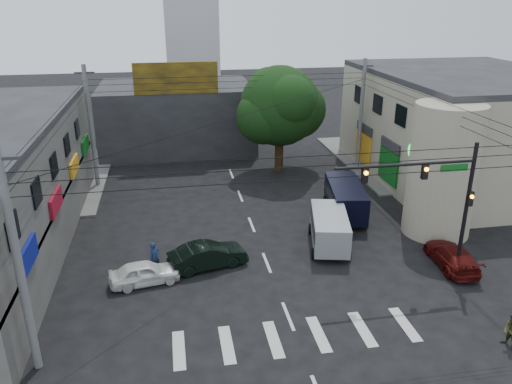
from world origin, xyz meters
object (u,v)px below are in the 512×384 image
object	(u,v)px
white_compact	(145,273)
maroon_sedan	(452,256)
utility_pole_near_left	(18,264)
navy_van	(345,200)
street_tree	(280,106)
utility_pole_far_left	(91,128)
traffic_officer	(155,257)
utility_pole_far_right	(361,117)
silver_minivan	(329,230)
dark_sedan	(208,256)
traffic_gantry	(438,191)
pedestrian_olive	(512,331)

from	to	relation	value
white_compact	maroon_sedan	xyz separation A→B (m)	(16.24, -1.13, 0.01)
utility_pole_near_left	navy_van	size ratio (longest dim) A/B	1.61
street_tree	utility_pole_far_left	distance (m)	14.56
maroon_sedan	traffic_officer	bearing A→B (deg)	-2.98
utility_pole_far_right	silver_minivan	world-z (taller)	utility_pole_far_right
white_compact	traffic_officer	xyz separation A→B (m)	(0.50, 1.11, 0.24)
dark_sedan	maroon_sedan	xyz separation A→B (m)	(12.95, -2.20, -0.08)
utility_pole_far_left	white_compact	size ratio (longest dim) A/B	2.46
navy_van	traffic_officer	xyz separation A→B (m)	(-12.35, -5.22, -0.24)
maroon_sedan	utility_pole_near_left	bearing A→B (deg)	17.42
utility_pole_near_left	utility_pole_far_right	xyz separation A→B (m)	(21.00, 20.50, 0.00)
street_tree	utility_pole_far_right	world-z (taller)	utility_pole_far_right
traffic_gantry	utility_pole_near_left	world-z (taller)	utility_pole_near_left
dark_sedan	maroon_sedan	size ratio (longest dim) A/B	1.02
street_tree	silver_minivan	size ratio (longest dim) A/B	1.75
street_tree	traffic_officer	bearing A→B (deg)	-123.96
pedestrian_olive	utility_pole_far_left	bearing A→B (deg)	-153.38
white_compact	navy_van	xyz separation A→B (m)	(12.85, 6.33, 0.48)
traffic_gantry	utility_pole_far_left	world-z (taller)	utility_pole_far_left
pedestrian_olive	dark_sedan	bearing A→B (deg)	-140.31
traffic_gantry	utility_pole_near_left	xyz separation A→B (m)	(-18.32, -3.50, -0.23)
maroon_sedan	navy_van	world-z (taller)	navy_van
traffic_gantry	maroon_sedan	world-z (taller)	traffic_gantry
street_tree	silver_minivan	world-z (taller)	street_tree
silver_minivan	pedestrian_olive	size ratio (longest dim) A/B	3.14
utility_pole_far_right	navy_van	world-z (taller)	utility_pole_far_right
utility_pole_far_right	maroon_sedan	distance (m)	16.58
traffic_gantry	navy_van	bearing A→B (deg)	100.00
maroon_sedan	pedestrian_olive	size ratio (longest dim) A/B	2.75
white_compact	maroon_sedan	bearing A→B (deg)	-104.10
white_compact	maroon_sedan	distance (m)	16.28
utility_pole_far_left	navy_van	xyz separation A→B (m)	(16.85, -8.62, -3.52)
dark_sedan	navy_van	bearing A→B (deg)	-75.06
utility_pole_far_left	white_compact	distance (m)	15.99
utility_pole_far_left	dark_sedan	bearing A→B (deg)	-62.28
traffic_gantry	utility_pole_far_left	distance (m)	25.00
utility_pole_near_left	pedestrian_olive	size ratio (longest dim) A/B	5.81
navy_van	traffic_officer	distance (m)	13.41
street_tree	pedestrian_olive	distance (m)	24.60
maroon_sedan	pedestrian_olive	world-z (taller)	pedestrian_olive
utility_pole_far_left	dark_sedan	distance (m)	16.16
maroon_sedan	navy_van	xyz separation A→B (m)	(-3.39, 7.46, 0.47)
traffic_gantry	white_compact	world-z (taller)	traffic_gantry
white_compact	traffic_officer	world-z (taller)	traffic_officer
utility_pole_near_left	utility_pole_far_right	bearing A→B (deg)	44.31
utility_pole_far_left	dark_sedan	world-z (taller)	utility_pole_far_left
traffic_gantry	utility_pole_far_right	distance (m)	17.21
utility_pole_far_left	maroon_sedan	bearing A→B (deg)	-38.47
traffic_gantry	utility_pole_far_right	bearing A→B (deg)	81.06
utility_pole_far_right	pedestrian_olive	bearing A→B (deg)	-94.92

